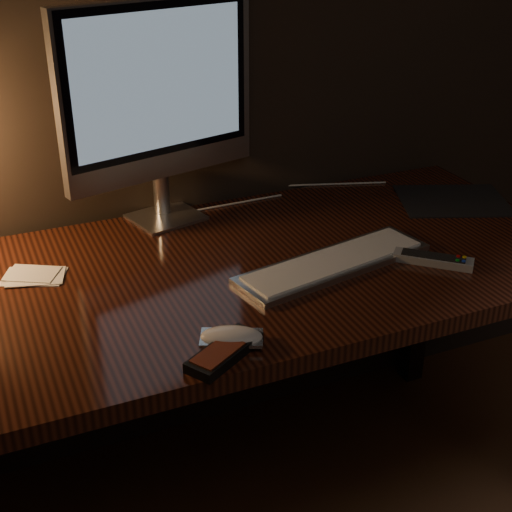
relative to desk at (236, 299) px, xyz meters
name	(u,v)px	position (x,y,z in m)	size (l,w,h in m)	color
desk	(236,299)	(0.00, 0.00, 0.00)	(1.60, 0.75, 0.75)	#3E190E
monitor	(159,96)	(-0.09, 0.25, 0.45)	(0.51, 0.19, 0.54)	silver
keyboard	(334,263)	(0.18, -0.16, 0.14)	(0.48, 0.13, 0.02)	silver
mousepad	(453,200)	(0.66, 0.05, 0.13)	(0.29, 0.23, 0.00)	black
mouse	(232,339)	(-0.15, -0.36, 0.14)	(0.12, 0.06, 0.02)	white
media_remote	(225,352)	(-0.18, -0.39, 0.14)	(0.17, 0.14, 0.03)	black
tv_remote	(433,259)	(0.39, -0.24, 0.14)	(0.16, 0.15, 0.02)	gray
papers	(33,276)	(-0.45, 0.06, 0.13)	(0.13, 0.09, 0.01)	white
cable	(282,196)	(0.25, 0.26, 0.13)	(0.01, 0.01, 0.66)	white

